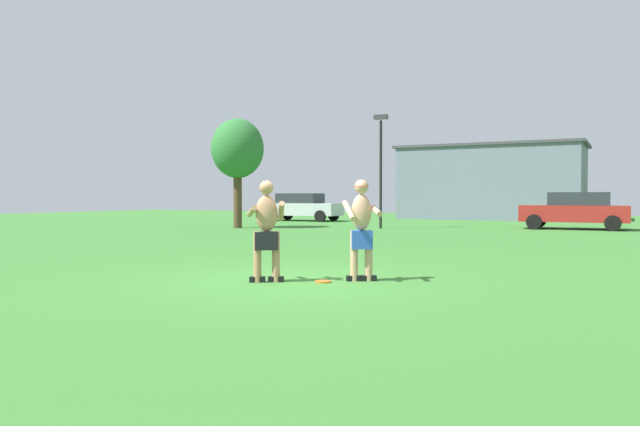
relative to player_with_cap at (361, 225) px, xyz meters
The scene contains 9 objects.
ground_plane 1.50m from the player_with_cap, 156.46° to the right, with size 80.00×80.00×0.00m, color #38752D.
player_with_cap is the anchor object (origin of this frame).
player_in_black 1.56m from the player_with_cap, 148.49° to the right, with size 0.82×0.75×1.66m.
frisbee 1.12m from the player_with_cap, 139.28° to the right, with size 0.26×0.26×0.03m, color orange.
car_red_near_post 18.71m from the player_with_cap, 84.29° to the left, with size 4.34×2.10×1.58m.
car_silver_mid_lot 24.57m from the player_with_cap, 121.32° to the left, with size 4.36×2.15×1.58m.
lamp_post 16.61m from the player_with_cap, 110.48° to the left, with size 0.60×0.24×4.96m.
outbuilding_behind_lot 29.43m from the player_with_cap, 97.32° to the left, with size 11.05×6.02×4.56m.
tree_left_field 17.47m from the player_with_cap, 131.90° to the left, with size 2.32×2.32×4.85m.
Camera 1 is at (5.01, -8.60, 1.40)m, focal length 33.66 mm.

